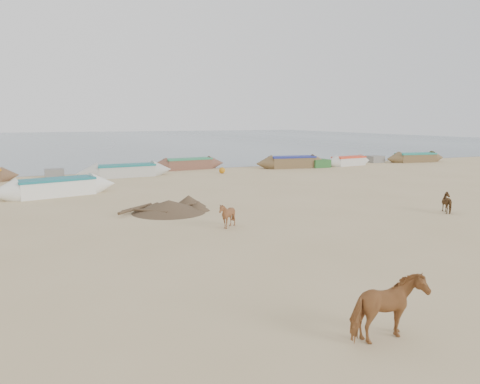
# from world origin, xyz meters

# --- Properties ---
(ground) EXTENTS (140.00, 140.00, 0.00)m
(ground) POSITION_xyz_m (0.00, 0.00, 0.00)
(ground) COLOR tan
(ground) RESTS_ON ground
(sea) EXTENTS (160.00, 160.00, 0.00)m
(sea) POSITION_xyz_m (0.00, 82.00, 0.01)
(sea) COLOR slate
(sea) RESTS_ON ground
(cow_adult) EXTENTS (1.44, 0.72, 1.19)m
(cow_adult) POSITION_xyz_m (-1.88, -6.73, 0.59)
(cow_adult) COLOR #945C30
(cow_adult) RESTS_ON ground
(calf_front) EXTENTS (0.88, 0.79, 0.93)m
(calf_front) POSITION_xyz_m (-1.21, 2.39, 0.46)
(calf_front) COLOR brown
(calf_front) RESTS_ON ground
(calf_right) EXTENTS (0.73, 0.85, 0.83)m
(calf_right) POSITION_xyz_m (8.34, 1.28, 0.42)
(calf_right) COLOR #57371C
(calf_right) RESTS_ON ground
(near_canoe) EXTENTS (6.45, 2.91, 0.90)m
(near_canoe) POSITION_xyz_m (-6.51, 12.44, 0.45)
(near_canoe) COLOR white
(near_canoe) RESTS_ON ground
(debris_pile) EXTENTS (3.77, 3.77, 0.52)m
(debris_pile) POSITION_xyz_m (-2.37, 6.00, 0.26)
(debris_pile) COLOR brown
(debris_pile) RESTS_ON ground
(waterline_canoes) EXTENTS (55.83, 4.82, 0.94)m
(waterline_canoes) POSITION_xyz_m (0.53, 20.40, 0.42)
(waterline_canoes) COLOR brown
(waterline_canoes) RESTS_ON ground
(beach_clutter) EXTENTS (43.03, 4.31, 0.64)m
(beach_clutter) POSITION_xyz_m (4.09, 19.61, 0.30)
(beach_clutter) COLOR #316E4B
(beach_clutter) RESTS_ON ground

